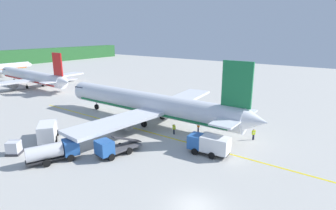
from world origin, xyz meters
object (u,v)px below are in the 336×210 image
at_px(airliner_mid_apron, 33,77).
at_px(crew_loader_left, 198,126).
at_px(cargo_container_near, 205,113).
at_px(cargo_container_mid, 14,148).
at_px(service_truck_fuel, 54,151).
at_px(crew_marshaller, 174,128).
at_px(service_truck_pushback, 209,144).
at_px(airliner_foreground, 149,104).
at_px(service_truck_baggage, 48,131).
at_px(crew_loader_right, 254,133).
at_px(service_truck_catering, 112,148).

bearing_deg(airliner_mid_apron, crew_loader_left, -93.98).
height_order(cargo_container_near, cargo_container_mid, cargo_container_near).
bearing_deg(crew_loader_left, cargo_container_near, 20.96).
height_order(service_truck_fuel, cargo_container_near, service_truck_fuel).
xyz_separation_m(service_truck_fuel, cargo_container_mid, (-1.94, 6.26, -0.49)).
bearing_deg(crew_marshaller, service_truck_pushback, -112.86).
bearing_deg(airliner_foreground, service_truck_pushback, -110.83).
distance_m(service_truck_fuel, service_truck_baggage, 7.56).
distance_m(service_truck_fuel, crew_loader_right, 27.93).
height_order(service_truck_fuel, service_truck_baggage, service_truck_baggage).
relative_size(airliner_foreground, airliner_mid_apron, 1.12).
relative_size(service_truck_baggage, service_truck_catering, 0.93).
distance_m(airliner_mid_apron, service_truck_pushback, 63.75).
distance_m(airliner_foreground, service_truck_catering, 14.62).
bearing_deg(crew_loader_left, service_truck_catering, 161.81).
relative_size(airliner_mid_apron, service_truck_pushback, 6.63).
distance_m(service_truck_baggage, service_truck_pushback, 23.65).
distance_m(cargo_container_near, cargo_container_mid, 31.51).
bearing_deg(service_truck_fuel, cargo_container_mid, 107.25).
xyz_separation_m(service_truck_catering, crew_loader_left, (14.30, -4.70, -0.14)).
relative_size(service_truck_baggage, crew_loader_left, 3.53).
relative_size(cargo_container_mid, crew_loader_right, 1.39).
xyz_separation_m(cargo_container_mid, crew_loader_right, (23.52, -23.99, 0.12)).
height_order(airliner_mid_apron, crew_loader_left, airliner_mid_apron).
bearing_deg(cargo_container_near, service_truck_fuel, 166.14).
height_order(service_truck_pushback, cargo_container_mid, service_truck_pushback).
xyz_separation_m(service_truck_fuel, service_truck_pushback, (13.17, -14.67, 0.08)).
bearing_deg(service_truck_baggage, airliner_foreground, -22.86).
relative_size(airliner_mid_apron, service_truck_baggage, 6.00).
height_order(service_truck_catering, service_truck_pushback, service_truck_catering).
relative_size(service_truck_catering, service_truck_pushback, 1.19).
distance_m(crew_loader_left, crew_loader_right, 8.58).
relative_size(airliner_foreground, service_truck_baggage, 6.72).
relative_size(airliner_mid_apron, cargo_container_near, 17.45).
height_order(service_truck_fuel, crew_loader_left, service_truck_fuel).
relative_size(service_truck_fuel, service_truck_pushback, 1.16).
distance_m(service_truck_baggage, cargo_container_near, 27.10).
relative_size(service_truck_fuel, service_truck_catering, 0.97).
bearing_deg(service_truck_pushback, service_truck_catering, 128.40).
bearing_deg(airliner_mid_apron, service_truck_fuel, -116.06).
relative_size(service_truck_catering, cargo_container_near, 3.14).
bearing_deg(crew_loader_right, airliner_foreground, 98.64).
distance_m(airliner_foreground, service_truck_pushback, 16.08).
height_order(service_truck_baggage, cargo_container_near, service_truck_baggage).
bearing_deg(service_truck_fuel, service_truck_pushback, -48.09).
bearing_deg(airliner_mid_apron, cargo_container_near, -86.61).
relative_size(airliner_mid_apron, crew_loader_left, 21.17).
bearing_deg(service_truck_pushback, airliner_mid_apron, 80.61).
bearing_deg(service_truck_fuel, service_truck_baggage, 64.27).
distance_m(airliner_foreground, crew_marshaller, 7.76).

